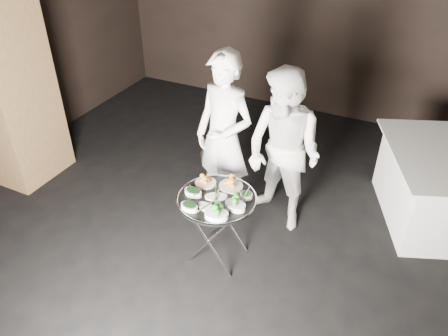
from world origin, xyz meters
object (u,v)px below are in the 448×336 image
at_px(serving_tray, 217,199).
at_px(waiter_left, 224,138).
at_px(waiter_right, 283,153).
at_px(tray_stand, 217,226).

height_order(serving_tray, waiter_left, waiter_left).
bearing_deg(waiter_right, tray_stand, -93.23).
bearing_deg(waiter_left, serving_tray, -56.29).
relative_size(tray_stand, serving_tray, 0.97).
height_order(waiter_left, waiter_right, waiter_left).
xyz_separation_m(tray_stand, waiter_left, (-0.27, 0.70, 0.51)).
relative_size(serving_tray, waiter_left, 0.40).
height_order(tray_stand, waiter_right, waiter_right).
distance_m(serving_tray, waiter_left, 0.77).
height_order(serving_tray, waiter_right, waiter_right).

